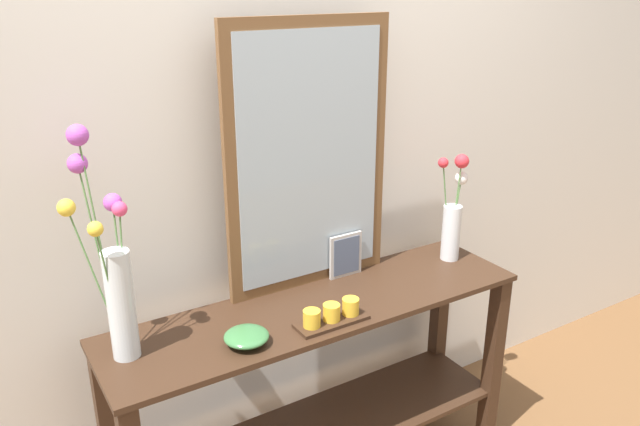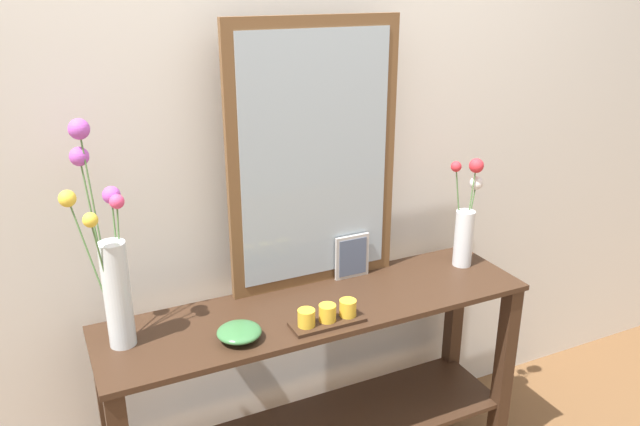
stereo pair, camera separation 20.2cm
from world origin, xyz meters
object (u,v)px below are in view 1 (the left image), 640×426
Objects in this scene: tall_vase_left at (112,272)px; candle_tray at (331,315)px; picture_frame_small at (346,255)px; vase_right at (453,217)px; console_table at (320,375)px; decorative_bowl at (247,337)px; mirror_leaning at (309,158)px.

tall_vase_left reaches higher than candle_tray.
tall_vase_left is 0.88m from picture_frame_small.
candle_tray is at bearing -131.26° from picture_frame_small.
vase_right reaches higher than picture_frame_small.
decorative_bowl reaches higher than console_table.
console_table is 0.77m from mirror_leaning.
mirror_leaning is 1.38× the size of tall_vase_left.
picture_frame_small is at bearing 169.62° from vase_right.
tall_vase_left is 1.30m from vase_right.
mirror_leaning is (0.06, 0.17, 0.75)m from console_table.
tall_vase_left is (-0.65, 0.06, 0.55)m from console_table.
candle_tray is (-0.68, -0.18, -0.14)m from vase_right.
mirror_leaning is 5.63× the size of picture_frame_small.
console_table is at bearing 16.24° from decorative_bowl.
mirror_leaning is at bearing 8.75° from tall_vase_left.
console_table is 6.13× the size of candle_tray.
mirror_leaning is 3.84× the size of candle_tray.
picture_frame_small is (0.20, 0.14, 0.37)m from console_table.
mirror_leaning reaches higher than decorative_bowl.
console_table is 0.34m from candle_tray.
mirror_leaning is at bearing 70.46° from console_table.
tall_vase_left is 4.90× the size of decorative_bowl.
vase_right is (0.58, -0.11, -0.30)m from mirror_leaning.
vase_right is at bearing 14.98° from candle_tray.
tall_vase_left is at bearing 179.99° from vase_right.
tall_vase_left reaches higher than decorative_bowl.
vase_right is at bearing -0.01° from tall_vase_left.
candle_tray is at bearing -6.12° from decorative_bowl.
tall_vase_left reaches higher than picture_frame_small.
tall_vase_left is at bearing -171.25° from mirror_leaning.
mirror_leaning is 2.25× the size of vase_right.
picture_frame_small is at bearing 5.46° from tall_vase_left.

